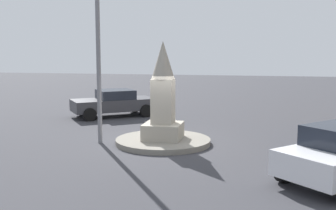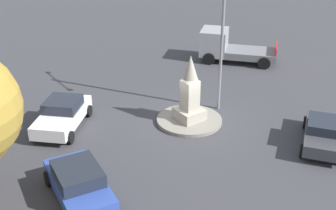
{
  "view_description": "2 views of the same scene",
  "coord_description": "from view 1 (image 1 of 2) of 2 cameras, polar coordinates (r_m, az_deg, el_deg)",
  "views": [
    {
      "loc": [
        14.64,
        3.19,
        3.47
      ],
      "look_at": [
        -0.85,
        0.01,
        1.33
      ],
      "focal_mm": 44.67,
      "sensor_mm": 36.0,
      "label": 1
    },
    {
      "loc": [
        -16.17,
        12.99,
        11.14
      ],
      "look_at": [
        0.69,
        0.9,
        0.98
      ],
      "focal_mm": 47.09,
      "sensor_mm": 36.0,
      "label": 2
    }
  ],
  "objects": [
    {
      "name": "ground_plane",
      "position": [
        15.38,
        -0.67,
        -5.31
      ],
      "size": [
        80.0,
        80.0,
        0.0
      ],
      "primitive_type": "plane",
      "color": "#38383D"
    },
    {
      "name": "car_dark_grey_far_side",
      "position": [
        21.59,
        -7.39,
        0.32
      ],
      "size": [
        3.85,
        4.39,
        1.37
      ],
      "color": "#38383D",
      "rests_on": "ground"
    },
    {
      "name": "traffic_island",
      "position": [
        15.36,
        -0.68,
        -4.97
      ],
      "size": [
        3.48,
        3.48,
        0.19
      ],
      "primitive_type": "cylinder",
      "color": "gray",
      "rests_on": "ground"
    },
    {
      "name": "monument",
      "position": [
        15.09,
        -0.69,
        0.88
      ],
      "size": [
        1.35,
        1.35,
        3.55
      ],
      "color": "#9E9687",
      "rests_on": "traffic_island"
    }
  ]
}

